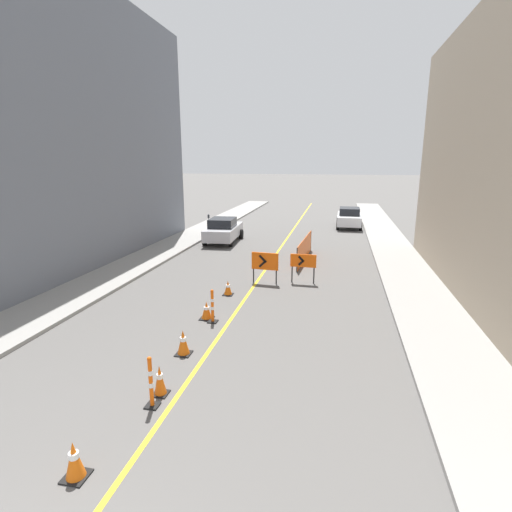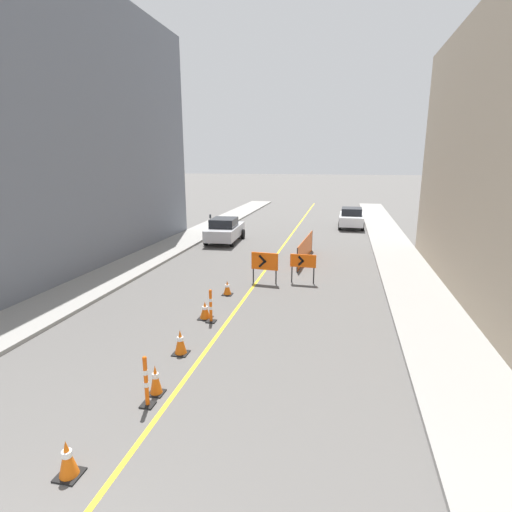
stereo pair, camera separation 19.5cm
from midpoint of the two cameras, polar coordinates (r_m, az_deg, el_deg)
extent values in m
cube|color=gold|center=(26.64, 3.98, 2.15)|extent=(0.12, 48.36, 0.01)
cube|color=gray|center=(28.30, -9.55, 2.79)|extent=(2.53, 48.36, 0.13)
cube|color=gray|center=(26.59, 18.39, 1.59)|extent=(2.53, 48.36, 0.13)
cube|color=slate|center=(22.68, -29.02, 15.60)|extent=(6.00, 21.33, 13.42)
cube|color=black|center=(8.39, -24.96, -26.65)|extent=(0.41, 0.41, 0.03)
cone|color=orange|center=(8.18, -25.23, -24.78)|extent=(0.33, 0.33, 0.66)
cylinder|color=white|center=(8.13, -25.29, -24.34)|extent=(0.17, 0.17, 0.11)
cube|color=black|center=(10.01, -14.03, -18.53)|extent=(0.35, 0.35, 0.03)
cone|color=orange|center=(9.83, -14.15, -16.73)|extent=(0.28, 0.28, 0.69)
cylinder|color=white|center=(9.79, -14.18, -16.31)|extent=(0.15, 0.15, 0.11)
cube|color=black|center=(11.63, -10.77, -13.54)|extent=(0.42, 0.42, 0.03)
cone|color=orange|center=(11.48, -10.85, -11.95)|extent=(0.34, 0.34, 0.68)
cylinder|color=white|center=(11.44, -10.87, -11.58)|extent=(0.18, 0.18, 0.11)
cube|color=black|center=(13.86, -7.44, -8.82)|extent=(0.45, 0.45, 0.03)
cone|color=orange|center=(13.75, -7.48, -7.64)|extent=(0.36, 0.36, 0.58)
cylinder|color=white|center=(13.73, -7.49, -7.37)|extent=(0.19, 0.19, 0.09)
cube|color=black|center=(16.11, -4.36, -5.50)|extent=(0.39, 0.39, 0.03)
cone|color=orange|center=(16.02, -4.38, -4.51)|extent=(0.32, 0.32, 0.55)
cylinder|color=white|center=(16.00, -4.38, -4.28)|extent=(0.16, 0.16, 0.09)
cube|color=black|center=(9.65, -15.17, -19.93)|extent=(0.29, 0.29, 0.04)
cylinder|color=#EF560C|center=(9.36, -15.39, -17.07)|extent=(0.09, 0.09, 1.08)
cylinder|color=white|center=(9.38, -15.37, -17.35)|extent=(0.10, 0.10, 0.11)
cylinder|color=white|center=(9.24, -15.48, -15.79)|extent=(0.10, 0.10, 0.11)
sphere|color=#EF560C|center=(9.09, -15.62, -13.98)|extent=(0.10, 0.10, 0.10)
cube|color=black|center=(13.58, -6.60, -9.28)|extent=(0.31, 0.31, 0.04)
cylinder|color=#EF560C|center=(13.38, -6.66, -7.19)|extent=(0.10, 0.10, 1.02)
cylinder|color=white|center=(13.40, -6.66, -7.40)|extent=(0.11, 0.11, 0.10)
cylinder|color=white|center=(13.30, -6.69, -6.29)|extent=(0.11, 0.11, 0.10)
sphere|color=#EF560C|center=(13.20, -6.73, -5.00)|extent=(0.11, 0.11, 0.11)
cube|color=#EF560C|center=(17.29, 0.96, -0.75)|extent=(1.19, 0.16, 0.76)
cube|color=black|center=(17.24, 0.64, -0.42)|extent=(0.36, 0.05, 0.36)
cube|color=black|center=(17.29, 0.64, -1.11)|extent=(0.36, 0.05, 0.36)
cylinder|color=black|center=(17.57, -0.67, -2.83)|extent=(0.06, 0.06, 0.61)
cylinder|color=black|center=(17.39, 2.59, -3.02)|extent=(0.06, 0.06, 0.61)
cube|color=#EF560C|center=(17.42, 6.45, -0.67)|extent=(1.13, 0.08, 0.57)
cube|color=black|center=(17.37, 6.17, -0.44)|extent=(0.29, 0.03, 0.29)
cube|color=black|center=(17.41, 6.16, -0.95)|extent=(0.29, 0.03, 0.29)
cylinder|color=black|center=(17.64, 4.85, -2.63)|extent=(0.06, 0.06, 0.72)
cylinder|color=black|center=(17.56, 7.95, -2.79)|extent=(0.06, 0.06, 0.72)
cube|color=#EF560C|center=(21.54, 6.70, 0.98)|extent=(0.33, 4.94, 1.21)
cylinder|color=#262626|center=(19.17, 5.58, -0.58)|extent=(0.05, 0.05, 1.21)
cylinder|color=#262626|center=(23.94, 7.60, 2.22)|extent=(0.05, 0.05, 1.21)
cube|color=#B7B7BC|center=(26.30, -4.86, 3.49)|extent=(2.05, 4.40, 0.72)
cube|color=black|center=(26.00, -5.02, 4.78)|extent=(1.64, 2.02, 0.55)
cylinder|color=black|center=(27.87, -5.75, 3.28)|extent=(0.26, 0.65, 0.64)
cylinder|color=black|center=(27.41, -2.34, 3.17)|extent=(0.26, 0.65, 0.64)
cylinder|color=black|center=(25.39, -7.55, 2.22)|extent=(0.26, 0.65, 0.64)
cylinder|color=black|center=(24.88, -3.83, 2.08)|extent=(0.26, 0.65, 0.64)
cube|color=silver|center=(32.80, 12.98, 5.19)|extent=(1.84, 4.32, 0.72)
cube|color=black|center=(32.51, 13.05, 6.25)|extent=(1.55, 1.95, 0.55)
cylinder|color=black|center=(34.17, 11.48, 4.98)|extent=(0.23, 0.64, 0.64)
cylinder|color=black|center=(34.20, 14.35, 4.84)|extent=(0.23, 0.64, 0.64)
cylinder|color=black|center=(31.53, 11.42, 4.28)|extent=(0.23, 0.64, 0.64)
cylinder|color=black|center=(31.57, 14.53, 4.13)|extent=(0.23, 0.64, 0.64)
cylinder|color=#4C4C51|center=(29.13, -6.95, 4.37)|extent=(0.05, 0.05, 1.06)
cube|color=#33383D|center=(29.04, -6.99, 5.62)|extent=(0.12, 0.10, 0.22)
sphere|color=#33383D|center=(29.02, -6.99, 5.84)|extent=(0.11, 0.11, 0.11)
camera|label=1|loc=(0.10, -90.31, -0.07)|focal=28.00mm
camera|label=2|loc=(0.10, 89.69, 0.07)|focal=28.00mm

